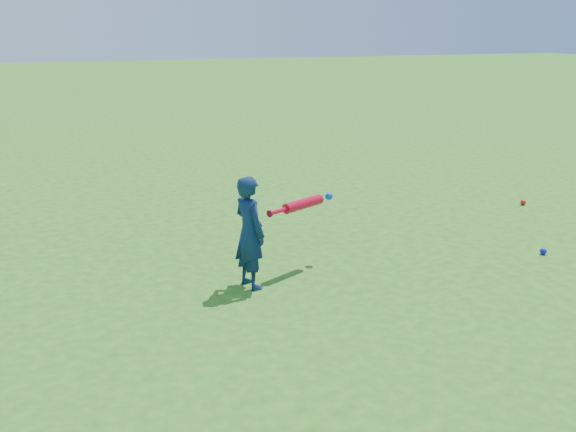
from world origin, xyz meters
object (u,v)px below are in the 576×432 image
Objects in this scene: child at (250,233)px; bat_swing at (305,203)px; ground_ball_blue at (543,251)px; ground_ball_red at (523,202)px.

bat_swing is at bearing -83.88° from child.
ground_ball_blue is 2.58m from bat_swing.
child is 14.23× the size of ground_ball_red.
ground_ball_red is at bearing -87.63° from child.
child reaches higher than ground_ball_blue.
child is at bearing 174.63° from ground_ball_blue.
child is 1.27× the size of bat_swing.
child is 0.70m from bat_swing.
child reaches higher than bat_swing.
ground_ball_red is at bearing -9.08° from bat_swing.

